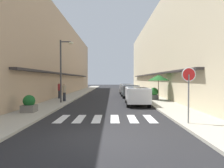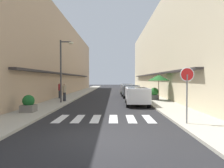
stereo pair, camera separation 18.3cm
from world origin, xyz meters
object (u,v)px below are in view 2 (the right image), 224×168
Objects in this scene: cafe_umbrella at (159,78)px; planter_corner at (29,104)px; round_street_sign at (187,81)px; parked_car_near at (137,94)px; parked_car_far at (127,87)px; pedestrian_walking_far at (64,92)px; parked_car_mid at (130,90)px; planter_midblock at (154,94)px; pedestrian_walking_near at (60,90)px; street_lamp at (63,64)px.

planter_corner is at bearing -145.03° from cafe_umbrella.
parked_car_near is at bearing 101.48° from round_street_sign.
parked_car_far is 1.63× the size of round_street_sign.
pedestrian_walking_far is (-7.90, 8.99, -1.09)m from round_street_sign.
cafe_umbrella is (2.41, -4.14, 1.36)m from parked_car_mid.
planter_midblock is at bearing 56.65° from parked_car_near.
parked_car_near is 3.78× the size of planter_midblock.
planter_corner is 0.60× the size of pedestrian_walking_near.
parked_car_mid reaches higher than planter_midblock.
parked_car_near is at bearing -123.35° from planter_midblock.
parked_car_near is 2.73× the size of pedestrian_walking_far.
cafe_umbrella is 11.81m from planter_corner.
pedestrian_walking_near reaches higher than parked_car_near.
round_street_sign is at bearing -107.51° from pedestrian_walking_near.
parked_car_near is at bearing -85.65° from pedestrian_walking_near.
parked_car_mid is 3.37× the size of planter_midblock.
parked_car_far is (0.00, 12.91, -0.00)m from parked_car_near.
parked_car_far is 0.77× the size of street_lamp.
planter_midblock is 8.69m from pedestrian_walking_far.
street_lamp is at bearing -164.15° from planter_midblock.
street_lamp is at bearing -117.59° from parked_car_far.
parked_car_mid is 9.00m from street_lamp.
round_street_sign is at bearing -84.02° from parked_car_mid.
planter_midblock is (-0.29, 0.63, -1.56)m from cafe_umbrella.
planter_corner is 0.88× the size of planter_midblock.
parked_car_mid is at bearing 90.00° from parked_car_near.
parked_car_mid is at bearing 95.98° from round_street_sign.
cafe_umbrella is at bearing -69.36° from pedestrian_walking_far.
parked_car_far is at bearing 94.15° from round_street_sign.
parked_car_mid is 14.04m from round_street_sign.
pedestrian_walking_far is (-6.45, -4.92, 0.07)m from parked_car_mid.
parked_car_mid is 6.17m from parked_car_far.
pedestrian_walking_far is (-6.45, -11.09, 0.07)m from parked_car_far.
parked_car_mid is 3.83× the size of planter_corner.
street_lamp reaches higher than parked_car_mid.
street_lamp is 2.63m from pedestrian_walking_far.
cafe_umbrella is 2.05× the size of planter_midblock.
cafe_umbrella is at bearing 84.40° from round_street_sign.
round_street_sign is 12.02m from pedestrian_walking_far.
street_lamp reaches higher than planter_midblock.
pedestrian_walking_near is 2.84m from pedestrian_walking_far.
parked_car_mid is 4.11m from planter_midblock.
pedestrian_walking_near is (-7.60, -2.33, 0.12)m from parked_car_mid.
parked_car_mid is at bearing 120.23° from cafe_umbrella.
pedestrian_walking_near reaches higher than parked_car_far.
planter_corner is 5.98m from pedestrian_walking_far.
parked_car_far is 2.39× the size of pedestrian_walking_near.
pedestrian_walking_far is at bearing 83.07° from planter_corner.
pedestrian_walking_near reaches higher than parked_car_mid.
pedestrian_walking_near reaches higher than planter_corner.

